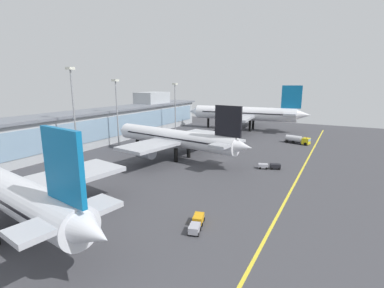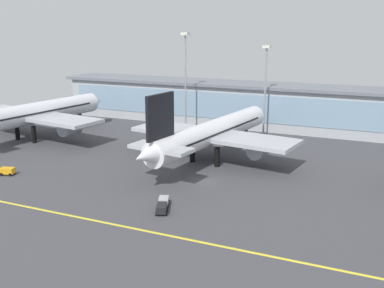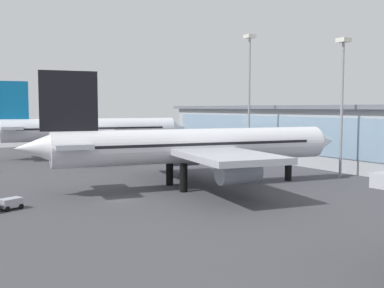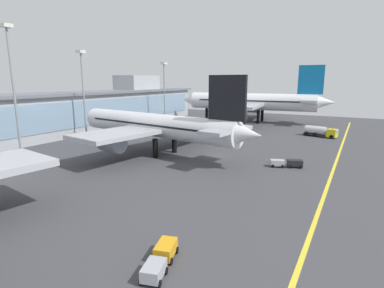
# 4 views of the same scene
# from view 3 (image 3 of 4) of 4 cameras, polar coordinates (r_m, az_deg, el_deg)

# --- Properties ---
(ground_plane) EXTENTS (180.00, 180.00, 0.00)m
(ground_plane) POSITION_cam_3_polar(r_m,az_deg,el_deg) (58.57, -8.73, -6.98)
(ground_plane) COLOR #424247
(airliner_near_left) EXTENTS (39.30, 48.51, 17.48)m
(airliner_near_left) POSITION_cam_3_polar(r_m,az_deg,el_deg) (110.39, -12.51, 1.70)
(airliner_near_left) COLOR black
(airliner_near_left) RESTS_ON ground
(airliner_near_right) EXTENTS (36.89, 49.59, 16.43)m
(airliner_near_right) POSITION_cam_3_polar(r_m,az_deg,el_deg) (66.89, 0.41, -0.31)
(airliner_near_right) COLOR black
(airliner_near_right) RESTS_ON ground
(apron_light_mast_west) EXTENTS (1.80, 1.80, 23.03)m
(apron_light_mast_west) POSITION_cam_3_polar(r_m,az_deg,el_deg) (80.11, 18.19, 6.80)
(apron_light_mast_west) COLOR gray
(apron_light_mast_west) RESTS_ON ground
(apron_light_mast_east) EXTENTS (1.80, 1.80, 26.06)m
(apron_light_mast_east) POSITION_cam_3_polar(r_m,az_deg,el_deg) (92.80, 7.14, 7.68)
(apron_light_mast_east) COLOR gray
(apron_light_mast_east) RESTS_ON ground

